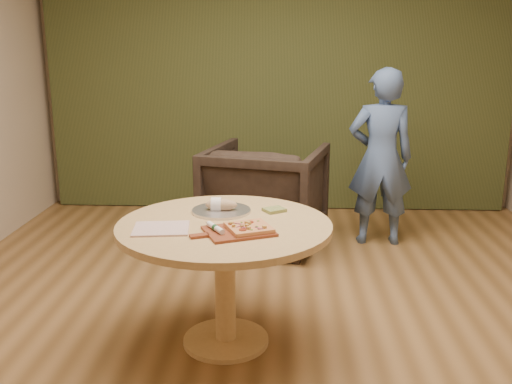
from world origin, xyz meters
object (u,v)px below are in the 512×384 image
at_px(cutlery_roll, 215,228).
at_px(serving_tray, 221,211).
at_px(pedestal_table, 225,246).
at_px(person_standing, 381,158).
at_px(bread_roll, 220,205).
at_px(pizza_paddle, 237,231).
at_px(flatbread_pizza, 249,228).
at_px(armchair, 266,190).

height_order(cutlery_roll, serving_tray, cutlery_roll).
bearing_deg(pedestal_table, person_standing, 57.38).
height_order(serving_tray, bread_roll, bread_roll).
relative_size(pedestal_table, bread_roll, 6.33).
bearing_deg(person_standing, pedestal_table, 57.07).
distance_m(pizza_paddle, cutlery_roll, 0.12).
distance_m(flatbread_pizza, person_standing, 2.25).
bearing_deg(bread_roll, pizza_paddle, -70.97).
height_order(serving_tray, person_standing, person_standing).
bearing_deg(serving_tray, person_standing, 53.07).
distance_m(bread_roll, armchair, 1.59).
xyz_separation_m(pizza_paddle, armchair, (0.10, 1.93, -0.27)).
xyz_separation_m(cutlery_roll, bread_roll, (-0.02, 0.40, 0.01)).
relative_size(bread_roll, person_standing, 0.12).
bearing_deg(armchair, pedestal_table, 98.39).
height_order(pizza_paddle, cutlery_roll, cutlery_roll).
relative_size(pizza_paddle, person_standing, 0.31).
bearing_deg(cutlery_roll, flatbread_pizza, -25.40).
relative_size(flatbread_pizza, serving_tray, 0.81).
xyz_separation_m(pedestal_table, pizza_paddle, (0.09, -0.17, 0.15)).
bearing_deg(flatbread_pizza, pedestal_table, 133.11).
height_order(pedestal_table, person_standing, person_standing).
xyz_separation_m(pedestal_table, bread_roll, (-0.05, 0.22, 0.18)).
distance_m(pizza_paddle, serving_tray, 0.41).
bearing_deg(pedestal_table, bread_roll, 102.51).
xyz_separation_m(flatbread_pizza, armchair, (0.03, 1.92, -0.28)).
bearing_deg(bread_roll, flatbread_pizza, -62.50).
bearing_deg(armchair, pizza_paddle, 101.42).
bearing_deg(serving_tray, pizza_paddle, -72.15).
bearing_deg(bread_roll, pedestal_table, -77.49).
distance_m(flatbread_pizza, serving_tray, 0.42).
distance_m(cutlery_roll, person_standing, 2.36).
bearing_deg(pedestal_table, serving_tray, 100.29).
bearing_deg(pedestal_table, armchair, 84.08).
bearing_deg(bread_roll, person_standing, 52.87).
relative_size(pizza_paddle, cutlery_roll, 2.63).
height_order(pizza_paddle, person_standing, person_standing).
xyz_separation_m(pedestal_table, person_standing, (1.18, 1.84, 0.16)).
height_order(flatbread_pizza, bread_roll, bread_roll).
xyz_separation_m(serving_tray, person_standing, (1.22, 1.62, 0.02)).
relative_size(flatbread_pizza, bread_roll, 1.50).
height_order(cutlery_roll, bread_roll, bread_roll).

